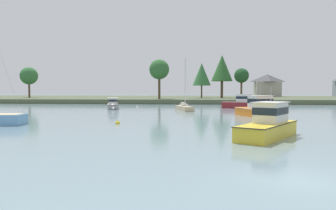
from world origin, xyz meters
TOP-DOWN VIEW (x-y plane):
  - ground_plane at (0.00, 0.00)m, footprint 442.79×442.79m
  - far_shore_bank at (0.00, 90.34)m, footprint 199.25×54.89m
  - cruiser_grey at (-18.99, 43.73)m, footprint 3.75×7.25m
  - cruiser_orange at (4.45, 28.25)m, footprint 5.52×9.25m
  - sailboat_sand at (-5.85, 40.12)m, footprint 3.43×6.34m
  - cruiser_yellow at (1.56, 11.22)m, footprint 6.05×7.96m
  - cruiser_maroon at (5.51, 47.22)m, footprint 8.80×5.94m
  - mooring_buoy_white at (-15.94, 51.64)m, footprint 0.40×0.40m
  - mooring_buoy_yellow at (-11.89, 18.99)m, footprint 0.46×0.46m
  - shore_tree_right at (3.79, 82.09)m, footprint 6.30×6.30m
  - shore_tree_left_mid at (-54.65, 79.66)m, footprint 5.28×5.28m
  - shore_tree_inland_c at (-13.51, 70.00)m, footprint 5.24×5.24m
  - shore_tree_center_right at (8.65, 76.01)m, footprint 4.02×4.02m
  - shore_tree_center at (-2.21, 80.74)m, footprint 5.35×5.35m
  - cottage_behind_trees at (21.04, 100.44)m, footprint 8.85×7.42m

SIDE VIEW (x-z plane):
  - ground_plane at x=0.00m, z-range 0.00..0.00m
  - mooring_buoy_white at x=-15.94m, z-range -0.15..0.30m
  - mooring_buoy_yellow at x=-11.89m, z-range -0.17..0.34m
  - sailboat_sand at x=-5.85m, z-range -4.42..4.83m
  - cruiser_grey at x=-18.99m, z-range -1.19..2.20m
  - far_shore_bank at x=0.00m, z-range 0.00..1.14m
  - cruiser_maroon at x=5.51m, z-range -1.58..2.74m
  - cruiser_orange at x=4.45m, z-range -2.13..3.30m
  - cruiser_yellow at x=1.56m, z-range -1.56..2.81m
  - cottage_behind_trees at x=21.04m, z-range 1.27..9.09m
  - shore_tree_center_right at x=8.65m, z-range 3.21..11.53m
  - shore_tree_left_mid at x=-54.65m, z-range 3.10..12.40m
  - shore_tree_center at x=-2.21m, z-range 2.94..13.15m
  - shore_tree_inland_c at x=-13.51m, z-range 3.61..13.96m
  - shore_tree_right at x=3.79m, z-range 3.55..16.22m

